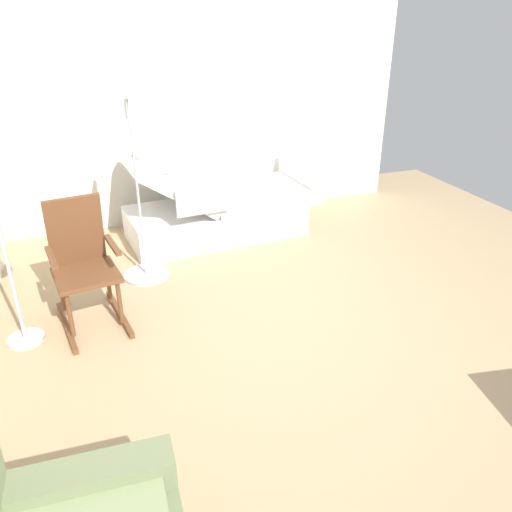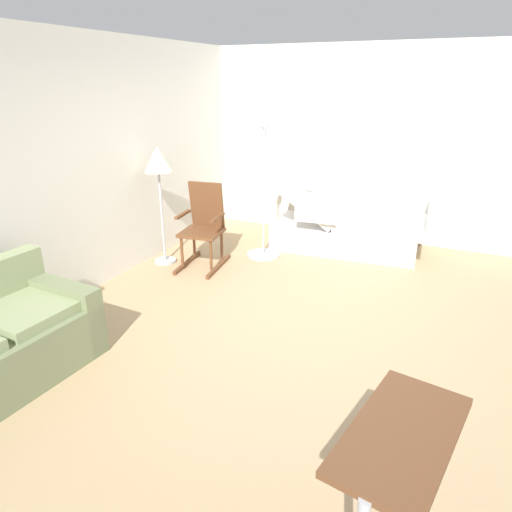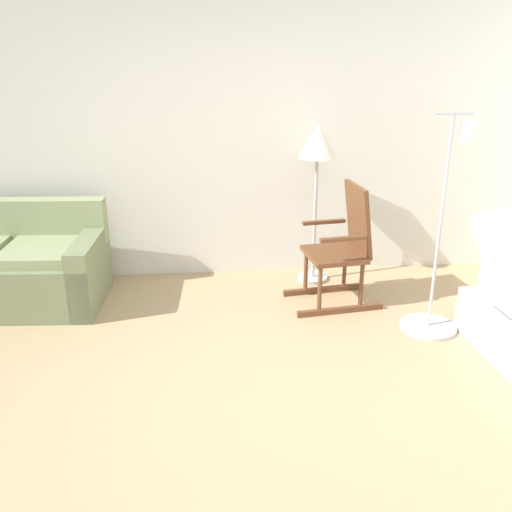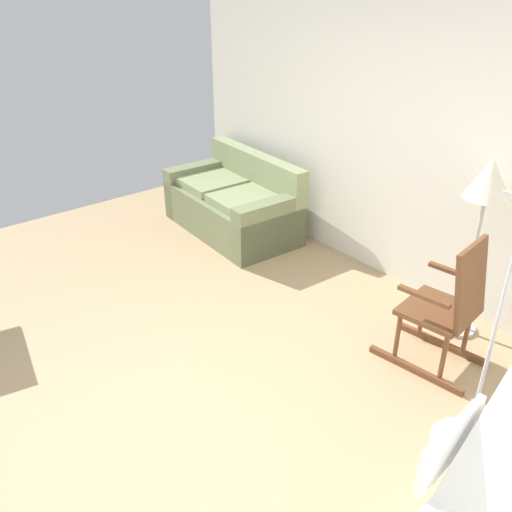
% 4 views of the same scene
% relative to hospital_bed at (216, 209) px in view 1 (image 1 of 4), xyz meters
% --- Properties ---
extents(ground_plane, '(7.28, 7.28, 0.00)m').
position_rel_hospital_bed_xyz_m(ground_plane, '(-2.28, -0.09, -0.31)').
color(ground_plane, tan).
extents(side_wall, '(0.10, 4.89, 2.70)m').
position_rel_hospital_bed_xyz_m(side_wall, '(0.69, -0.09, 1.04)').
color(side_wall, silver).
rests_on(side_wall, ground).
extents(hospital_bed, '(1.12, 2.12, 1.12)m').
position_rel_hospital_bed_xyz_m(hospital_bed, '(0.00, 0.00, 0.00)').
color(hospital_bed, silver).
rests_on(hospital_bed, ground).
extents(rocking_chair, '(0.82, 0.57, 1.05)m').
position_rel_hospital_bed_xyz_m(rocking_chair, '(-1.32, 1.48, 0.19)').
color(rocking_chair, brown).
rests_on(rocking_chair, ground).
extents(iv_pole, '(0.44, 0.44, 1.69)m').
position_rel_hospital_bed_xyz_m(iv_pole, '(-0.72, 0.93, -0.06)').
color(iv_pole, '#B2B5BA').
rests_on(iv_pole, ground).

